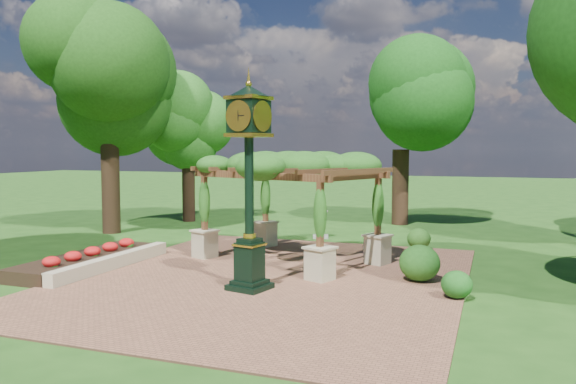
% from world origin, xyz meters
% --- Properties ---
extents(ground, '(120.00, 120.00, 0.00)m').
position_xyz_m(ground, '(0.00, 0.00, 0.00)').
color(ground, '#1E4714').
rests_on(ground, ground).
extents(brick_plaza, '(10.00, 12.00, 0.04)m').
position_xyz_m(brick_plaza, '(0.00, 1.00, 0.02)').
color(brick_plaza, brown).
rests_on(brick_plaza, ground).
extents(border_wall, '(0.35, 5.00, 0.40)m').
position_xyz_m(border_wall, '(-4.60, 0.50, 0.20)').
color(border_wall, '#C6B793').
rests_on(border_wall, ground).
extents(flower_bed, '(1.50, 5.00, 0.36)m').
position_xyz_m(flower_bed, '(-5.50, 0.50, 0.18)').
color(flower_bed, red).
rests_on(flower_bed, ground).
extents(pedestal_clock, '(1.18, 1.18, 5.00)m').
position_xyz_m(pedestal_clock, '(0.06, -0.35, 2.99)').
color(pedestal_clock, black).
rests_on(pedestal_clock, brick_plaza).
extents(pergola, '(6.16, 5.00, 3.35)m').
position_xyz_m(pergola, '(-0.27, 3.29, 2.75)').
color(pergola, '#C4BA92').
rests_on(pergola, brick_plaza).
extents(sundial, '(0.74, 0.74, 1.07)m').
position_xyz_m(sundial, '(-0.70, 8.02, 0.47)').
color(sundial, gray).
rests_on(sundial, ground).
extents(shrub_front, '(0.78, 0.78, 0.63)m').
position_xyz_m(shrub_front, '(4.83, 0.53, 0.36)').
color(shrub_front, '#195117').
rests_on(shrub_front, brick_plaza).
extents(shrub_mid, '(1.30, 1.30, 0.94)m').
position_xyz_m(shrub_mid, '(3.82, 1.95, 0.51)').
color(shrub_mid, '#225A19').
rests_on(shrub_mid, brick_plaza).
extents(shrub_back, '(1.01, 1.01, 0.71)m').
position_xyz_m(shrub_back, '(3.21, 6.64, 0.39)').
color(shrub_back, '#2D631C').
rests_on(shrub_back, brick_plaza).
extents(tree_west_near, '(4.39, 4.39, 9.38)m').
position_xyz_m(tree_west_near, '(-9.13, 6.31, 6.43)').
color(tree_west_near, black).
rests_on(tree_west_near, ground).
extents(tree_west_far, '(3.21, 3.21, 6.89)m').
position_xyz_m(tree_west_far, '(-8.06, 10.68, 4.70)').
color(tree_west_far, black).
rests_on(tree_west_far, ground).
extents(tree_north, '(4.11, 4.11, 8.80)m').
position_xyz_m(tree_north, '(1.54, 13.06, 6.02)').
color(tree_north, '#362115').
rests_on(tree_north, ground).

